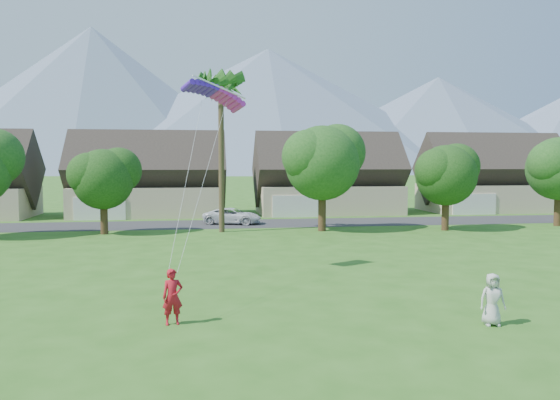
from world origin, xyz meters
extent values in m
plane|color=#2D6019|center=(0.00, 0.00, 0.00)|extent=(500.00, 500.00, 0.00)
cube|color=#2D2D30|center=(0.00, 34.00, 0.01)|extent=(90.00, 7.00, 0.01)
imported|color=red|center=(-4.57, 3.96, 0.96)|extent=(0.77, 0.59, 1.92)
imported|color=#BBBBB7|center=(6.18, 2.33, 0.89)|extent=(0.93, 0.67, 1.78)
imported|color=silver|center=(-0.85, 34.00, 0.71)|extent=(5.60, 3.75, 1.43)
cone|color=slate|center=(-55.00, 260.00, 35.00)|extent=(190.00, 190.00, 70.00)
cone|color=slate|center=(30.00, 260.00, 31.00)|extent=(240.00, 240.00, 62.00)
cone|color=slate|center=(120.00, 260.00, 25.00)|extent=(200.00, 200.00, 50.00)
cube|color=beige|center=(-9.00, 43.00, 1.50)|extent=(15.00, 8.00, 3.00)
cube|color=#382D28|center=(-9.00, 43.00, 4.79)|extent=(15.75, 8.15, 8.15)
cube|color=silver|center=(-13.20, 38.94, 1.10)|extent=(4.80, 0.12, 2.20)
cube|color=beige|center=(10.00, 43.00, 1.50)|extent=(15.00, 8.00, 3.00)
cube|color=#382D28|center=(10.00, 43.00, 4.79)|extent=(15.75, 8.15, 8.15)
cube|color=silver|center=(5.80, 38.94, 1.10)|extent=(4.80, 0.12, 2.20)
cube|color=beige|center=(29.00, 43.00, 1.50)|extent=(15.00, 8.00, 3.00)
cube|color=#382D28|center=(29.00, 43.00, 4.79)|extent=(15.75, 8.15, 8.15)
cube|color=silver|center=(24.80, 38.94, 1.10)|extent=(4.80, 0.12, 2.20)
cylinder|color=#47301C|center=(-11.00, 28.50, 1.09)|extent=(0.56, 0.56, 2.18)
sphere|color=#214916|center=(-11.00, 28.50, 4.22)|extent=(4.62, 4.62, 4.62)
cylinder|color=#47301C|center=(6.00, 28.00, 1.41)|extent=(0.62, 0.62, 2.82)
sphere|color=#214916|center=(6.00, 28.00, 5.46)|extent=(5.98, 5.98, 5.98)
cylinder|color=#47301C|center=(16.00, 27.00, 1.15)|extent=(0.58, 0.58, 2.30)
sphere|color=#214916|center=(16.00, 27.00, 4.46)|extent=(4.90, 4.90, 4.90)
cylinder|color=#47301C|center=(27.00, 28.50, 1.28)|extent=(0.60, 0.60, 2.56)
sphere|color=#214916|center=(27.00, 28.50, 4.96)|extent=(5.44, 5.44, 5.44)
cylinder|color=#4C3D26|center=(-2.00, 28.50, 6.00)|extent=(0.44, 0.44, 12.00)
sphere|color=#286021|center=(-2.00, 28.50, 12.30)|extent=(3.00, 3.00, 3.00)
cube|color=#4C19C2|center=(-3.64, 12.38, 8.95)|extent=(1.79, 1.52, 0.50)
cube|color=#CE26A9|center=(-2.13, 12.38, 8.95)|extent=(1.79, 1.52, 0.50)
camera|label=1|loc=(-3.55, -14.65, 5.54)|focal=35.00mm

